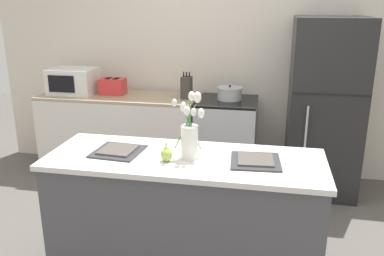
% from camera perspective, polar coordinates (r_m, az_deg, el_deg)
% --- Properties ---
extents(back_wall, '(5.20, 0.08, 2.70)m').
position_cam_1_polar(back_wall, '(4.46, 4.41, 10.81)').
color(back_wall, silver).
rests_on(back_wall, ground_plane).
extents(kitchen_island, '(1.80, 0.66, 0.89)m').
position_cam_1_polar(kitchen_island, '(2.83, -1.00, -12.51)').
color(kitchen_island, '#4C4C51').
rests_on(kitchen_island, ground_plane).
extents(back_counter, '(1.68, 0.60, 0.90)m').
position_cam_1_polar(back_counter, '(4.52, -9.95, -1.01)').
color(back_counter, silver).
rests_on(back_counter, ground_plane).
extents(stove_range, '(0.60, 0.61, 0.90)m').
position_cam_1_polar(stove_range, '(4.26, 4.82, -1.97)').
color(stove_range, '#B2B5B7').
rests_on(stove_range, ground_plane).
extents(refrigerator, '(0.68, 0.67, 1.72)m').
position_cam_1_polar(refrigerator, '(4.15, 18.12, 2.64)').
color(refrigerator, black).
rests_on(refrigerator, ground_plane).
extents(flower_vase, '(0.20, 0.14, 0.43)m').
position_cam_1_polar(flower_vase, '(2.56, -0.30, -0.91)').
color(flower_vase, silver).
rests_on(flower_vase, kitchen_island).
extents(pear_figurine, '(0.07, 0.07, 0.12)m').
position_cam_1_polar(pear_figurine, '(2.55, -3.63, -3.67)').
color(pear_figurine, '#9EBC47').
rests_on(pear_figurine, kitchen_island).
extents(plate_setting_left, '(0.33, 0.33, 0.02)m').
position_cam_1_polar(plate_setting_left, '(2.76, -10.31, -3.13)').
color(plate_setting_left, '#333338').
rests_on(plate_setting_left, kitchen_island).
extents(plate_setting_right, '(0.33, 0.33, 0.02)m').
position_cam_1_polar(plate_setting_right, '(2.58, 8.91, -4.51)').
color(plate_setting_right, '#333338').
rests_on(plate_setting_right, kitchen_island).
extents(toaster, '(0.28, 0.18, 0.17)m').
position_cam_1_polar(toaster, '(4.44, -11.07, 5.77)').
color(toaster, red).
rests_on(toaster, back_counter).
extents(cooking_pot, '(0.26, 0.26, 0.15)m').
position_cam_1_polar(cooking_pot, '(4.14, 5.31, 4.87)').
color(cooking_pot, '#B2B5B7').
rests_on(cooking_pot, stove_range).
extents(microwave, '(0.48, 0.37, 0.27)m').
position_cam_1_polar(microwave, '(4.58, -16.32, 6.37)').
color(microwave, white).
rests_on(microwave, back_counter).
extents(knife_block, '(0.10, 0.14, 0.27)m').
position_cam_1_polar(knife_block, '(4.18, -0.77, 5.72)').
color(knife_block, '#3D3833').
rests_on(knife_block, back_counter).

